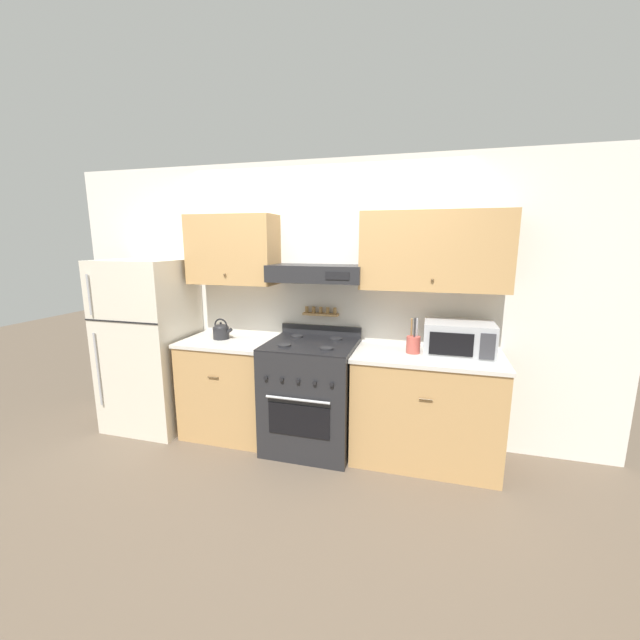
{
  "coord_description": "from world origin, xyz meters",
  "views": [
    {
      "loc": [
        0.97,
        -2.87,
        1.84
      ],
      "look_at": [
        0.09,
        0.27,
        1.18
      ],
      "focal_mm": 22.0,
      "sensor_mm": 36.0,
      "label": 1
    }
  ],
  "objects_px": {
    "stove_range": "(311,395)",
    "microwave": "(459,339)",
    "utensil_crock": "(413,344)",
    "refrigerator": "(150,344)",
    "tea_kettle": "(221,331)"
  },
  "relations": [
    {
      "from": "microwave",
      "to": "utensil_crock",
      "type": "relative_size",
      "value": 1.82
    },
    {
      "from": "tea_kettle",
      "to": "utensil_crock",
      "type": "distance_m",
      "value": 1.77
    },
    {
      "from": "stove_range",
      "to": "microwave",
      "type": "relative_size",
      "value": 1.97
    },
    {
      "from": "refrigerator",
      "to": "microwave",
      "type": "distance_m",
      "value": 2.89
    },
    {
      "from": "tea_kettle",
      "to": "microwave",
      "type": "xyz_separation_m",
      "value": [
        2.12,
        0.02,
        0.06
      ]
    },
    {
      "from": "stove_range",
      "to": "tea_kettle",
      "type": "height_order",
      "value": "tea_kettle"
    },
    {
      "from": "stove_range",
      "to": "microwave",
      "type": "bearing_deg",
      "value": 3.62
    },
    {
      "from": "stove_range",
      "to": "microwave",
      "type": "height_order",
      "value": "microwave"
    },
    {
      "from": "refrigerator",
      "to": "tea_kettle",
      "type": "bearing_deg",
      "value": 4.77
    },
    {
      "from": "tea_kettle",
      "to": "microwave",
      "type": "height_order",
      "value": "microwave"
    },
    {
      "from": "stove_range",
      "to": "utensil_crock",
      "type": "bearing_deg",
      "value": 3.91
    },
    {
      "from": "microwave",
      "to": "refrigerator",
      "type": "bearing_deg",
      "value": -178.38
    },
    {
      "from": "refrigerator",
      "to": "utensil_crock",
      "type": "relative_size",
      "value": 5.65
    },
    {
      "from": "stove_range",
      "to": "refrigerator",
      "type": "distance_m",
      "value": 1.7
    },
    {
      "from": "utensil_crock",
      "to": "refrigerator",
      "type": "bearing_deg",
      "value": -178.56
    }
  ]
}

